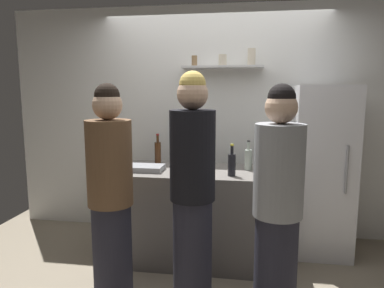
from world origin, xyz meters
TOP-DOWN VIEW (x-y plane):
  - ground_plane at (0.00, 0.00)m, footprint 5.28×5.28m
  - back_wall_assembly at (0.00, 1.25)m, footprint 4.80×0.32m
  - refrigerator at (1.12, 0.85)m, footprint 0.57×0.69m
  - counter at (-0.15, 0.48)m, footprint 1.64×0.75m
  - baking_pan at (-0.58, 0.36)m, footprint 0.34×0.24m
  - utensil_holder at (-0.20, 0.45)m, footprint 0.12×0.12m
  - wine_bottle_amber_glass at (-0.53, 0.65)m, footprint 0.06×0.06m
  - wine_bottle_pale_glass at (0.39, 0.54)m, footprint 0.07×0.07m
  - wine_bottle_dark_glass at (0.24, 0.28)m, footprint 0.07×0.07m
  - wine_bottle_green_glass at (0.51, 0.58)m, footprint 0.07×0.07m
  - water_bottle_plastic at (-0.09, 0.32)m, footprint 0.08×0.08m
  - person_grey_hoodie at (0.59, -0.44)m, footprint 0.34×0.34m
  - person_brown_jacket at (-0.64, -0.39)m, footprint 0.34×0.34m
  - person_blonde at (-0.03, -0.30)m, footprint 0.34×0.34m

SIDE VIEW (x-z plane):
  - ground_plane at x=0.00m, z-range 0.00..0.00m
  - counter at x=-0.15m, z-range 0.00..0.90m
  - person_grey_hoodie at x=0.59m, z-range -0.01..1.70m
  - person_brown_jacket at x=-0.64m, z-range -0.01..1.71m
  - refrigerator at x=1.12m, z-range 0.00..1.71m
  - person_blonde at x=-0.03m, z-range 0.00..1.80m
  - baking_pan at x=-0.58m, z-range 0.90..0.95m
  - utensil_holder at x=-0.20m, z-range 0.85..1.06m
  - water_bottle_plastic at x=-0.09m, z-range 0.89..1.12m
  - wine_bottle_pale_glass at x=0.39m, z-range 0.86..1.15m
  - wine_bottle_dark_glass at x=0.24m, z-range 0.86..1.15m
  - wine_bottle_amber_glass at x=-0.53m, z-range 0.87..1.19m
  - wine_bottle_green_glass at x=0.51m, z-range 0.86..1.19m
  - back_wall_assembly at x=0.00m, z-range 0.00..2.60m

